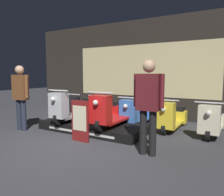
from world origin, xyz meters
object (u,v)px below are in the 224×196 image
scooter_backrow_2 (138,114)px  person_left_browsing (21,93)px  scooter_display_left (74,108)px  price_sign_board (80,121)px  scooter_backrow_3 (172,117)px  person_right_browsing (148,100)px  scooter_display_right (114,112)px  scooter_backrow_0 (84,108)px  scooter_backrow_4 (212,121)px  scooter_backrow_1 (109,111)px

scooter_backrow_2 → person_left_browsing: 3.14m
scooter_display_left → price_sign_board: scooter_display_left is taller
scooter_backrow_2 → scooter_backrow_3: size_ratio=1.00×
price_sign_board → scooter_backrow_3: bearing=54.8°
scooter_backrow_3 → person_right_browsing: size_ratio=0.99×
scooter_display_left → scooter_display_right: (1.22, 0.00, 0.00)m
person_right_browsing → price_sign_board: bearing=179.9°
person_left_browsing → scooter_display_left: bearing=40.7°
scooter_backrow_2 → price_sign_board: 2.05m
scooter_display_left → scooter_backrow_0: (-0.57, 1.13, -0.21)m
scooter_backrow_2 → price_sign_board: (-0.45, -1.99, 0.12)m
scooter_backrow_3 → scooter_backrow_4: same height
scooter_backrow_3 → person_left_browsing: size_ratio=1.01×
scooter_backrow_2 → scooter_display_left: bearing=-139.9°
scooter_display_right → scooter_backrow_4: (2.03, 1.13, -0.21)m
scooter_backrow_3 → scooter_backrow_4: bearing=0.0°
scooter_backrow_4 → person_right_browsing: 2.26m
scooter_display_right → scooter_backrow_4: scooter_display_right is taller
scooter_display_right → scooter_backrow_0: size_ratio=1.00×
scooter_backrow_1 → scooter_backrow_2: (0.95, 0.00, 0.00)m
scooter_backrow_1 → scooter_backrow_0: bearing=180.0°
price_sign_board → scooter_backrow_2: bearing=77.2°
scooter_backrow_3 → person_left_browsing: (-3.30, -2.00, 0.63)m
scooter_backrow_4 → person_left_browsing: person_left_browsing is taller
person_right_browsing → price_sign_board: size_ratio=1.90×
scooter_backrow_3 → scooter_display_left: bearing=-153.8°
scooter_backrow_3 → scooter_backrow_4: 0.95m
scooter_backrow_1 → scooter_backrow_2: same height
scooter_backrow_4 → price_sign_board: 3.09m
scooter_display_left → scooter_backrow_1: (0.39, 1.13, -0.21)m
scooter_backrow_1 → scooter_backrow_2: 0.95m
scooter_backrow_3 → person_left_browsing: person_left_browsing is taller
scooter_display_right → scooter_backrow_4: 2.33m
scooter_display_left → scooter_backrow_2: scooter_display_left is taller
scooter_display_right → scooter_display_left: bearing=180.0°
scooter_display_right → scooter_backrow_3: 1.57m
scooter_backrow_1 → scooter_display_left: bearing=-108.9°
scooter_backrow_1 → person_left_browsing: person_left_browsing is taller
scooter_display_left → scooter_backrow_0: bearing=116.7°
scooter_backrow_4 → scooter_backrow_2: bearing=180.0°
scooter_display_right → person_right_browsing: person_right_browsing is taller
scooter_display_right → scooter_backrow_0: (-1.78, 1.13, -0.21)m
scooter_display_right → scooter_backrow_3: scooter_display_right is taller
scooter_backrow_1 → price_sign_board: 2.06m
scooter_display_left → person_right_browsing: size_ratio=0.99×
scooter_backrow_3 → price_sign_board: size_ratio=1.88×
scooter_display_left → scooter_display_right: size_ratio=1.00×
scooter_backrow_4 → person_left_browsing: size_ratio=1.01×
person_left_browsing → scooter_backrow_1: bearing=55.0°
scooter_backrow_0 → person_right_browsing: person_right_browsing is taller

